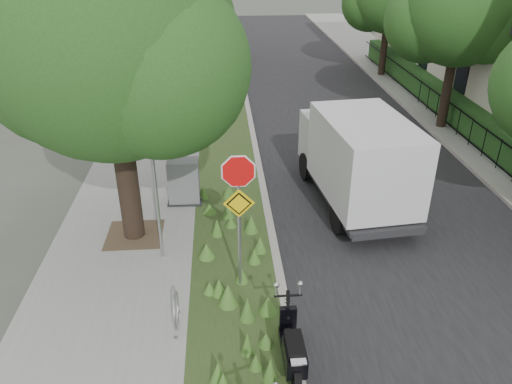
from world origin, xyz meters
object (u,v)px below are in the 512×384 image
at_px(box_truck, 357,156).
at_px(sign_assembly, 239,196).
at_px(scooter_far, 293,353).
at_px(utility_cabinet, 184,182).

bearing_deg(box_truck, sign_assembly, -133.25).
bearing_deg(scooter_far, box_truck, 66.76).
bearing_deg(utility_cabinet, box_truck, -3.27).
bearing_deg(sign_assembly, utility_cabinet, 109.74).
distance_m(sign_assembly, box_truck, 5.05).
height_order(scooter_far, utility_cabinet, utility_cabinet).
xyz_separation_m(sign_assembly, utility_cabinet, (-1.40, 3.90, -1.59)).
bearing_deg(box_truck, utility_cabinet, 176.73).
bearing_deg(box_truck, scooter_far, -113.24).
bearing_deg(utility_cabinet, sign_assembly, -70.26).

